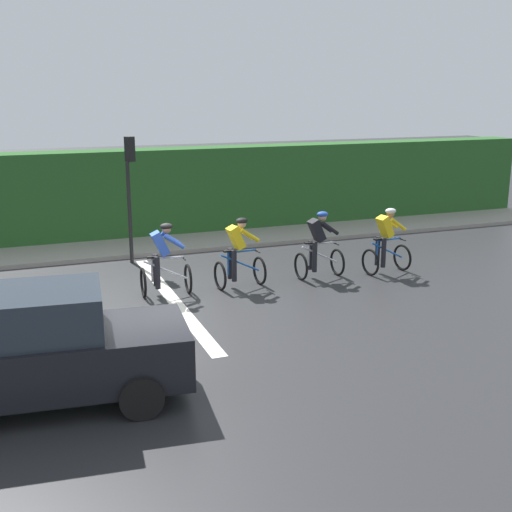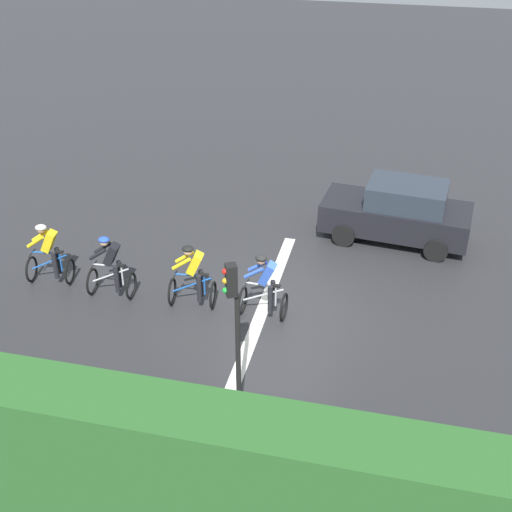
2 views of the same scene
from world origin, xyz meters
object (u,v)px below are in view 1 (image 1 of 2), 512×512
at_px(cyclist_fourth, 164,261).
at_px(car_black, 42,348).
at_px(cyclist_second, 318,246).
at_px(traffic_light_near_crossing, 130,180).
at_px(cyclist_lead, 386,242).
at_px(cyclist_mid, 238,255).

bearing_deg(cyclist_fourth, car_black, -32.25).
xyz_separation_m(cyclist_second, traffic_light_near_crossing, (-3.11, -3.98, 1.43)).
bearing_deg(cyclist_fourth, cyclist_second, 90.35).
bearing_deg(cyclist_fourth, cyclist_lead, 88.00).
bearing_deg(car_black, cyclist_mid, 134.13).
relative_size(cyclist_second, car_black, 0.39).
distance_m(cyclist_second, cyclist_fourth, 3.86).
bearing_deg(cyclist_fourth, cyclist_mid, 89.00).
bearing_deg(car_black, traffic_light_near_crossing, 160.37).
distance_m(cyclist_lead, traffic_light_near_crossing, 6.80).
height_order(cyclist_fourth, car_black, car_black).
xyz_separation_m(cyclist_fourth, traffic_light_near_crossing, (-3.13, -0.12, 1.43)).
relative_size(cyclist_fourth, traffic_light_near_crossing, 0.50).
bearing_deg(cyclist_second, traffic_light_near_crossing, -128.01).
bearing_deg(cyclist_lead, cyclist_mid, -92.45).
relative_size(cyclist_lead, cyclist_mid, 1.00).
xyz_separation_m(cyclist_lead, cyclist_second, (-0.22, -1.78, 0.00)).
relative_size(cyclist_second, traffic_light_near_crossing, 0.50).
distance_m(car_black, traffic_light_near_crossing, 8.22).
bearing_deg(cyclist_second, cyclist_lead, 82.94).
height_order(cyclist_mid, cyclist_fourth, same).
bearing_deg(traffic_light_near_crossing, cyclist_fourth, 2.14).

